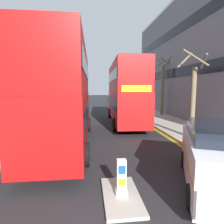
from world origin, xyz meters
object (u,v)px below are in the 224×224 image
object	(u,v)px
double_decker_bus_oncoming	(125,91)
double_decker_bus_away	(65,93)
taxi_minivan	(218,158)
keep_left_bollard	(121,178)

from	to	relation	value
double_decker_bus_oncoming	double_decker_bus_away	bearing A→B (deg)	-126.30
double_decker_bus_away	taxi_minivan	bearing A→B (deg)	-46.00
double_decker_bus_oncoming	taxi_minivan	xyz separation A→B (m)	(0.81, -12.16, -1.96)
keep_left_bollard	double_decker_bus_away	xyz separation A→B (m)	(-2.32, 5.86, 2.42)
double_decker_bus_oncoming	taxi_minivan	bearing A→B (deg)	-86.18
keep_left_bollard	double_decker_bus_away	bearing A→B (deg)	111.62
keep_left_bollard	taxi_minivan	distance (m)	3.25
double_decker_bus_away	double_decker_bus_oncoming	distance (m)	7.98
keep_left_bollard	taxi_minivan	world-z (taller)	taxi_minivan
double_decker_bus_away	taxi_minivan	world-z (taller)	double_decker_bus_away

